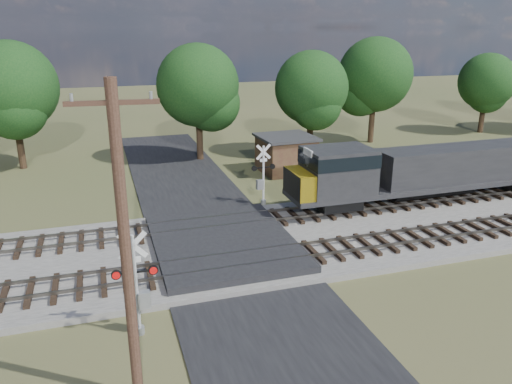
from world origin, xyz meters
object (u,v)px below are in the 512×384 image
object	(u,v)px
crossing_signal_near	(139,293)
utility_pole	(125,244)
equipment_shed	(286,154)
crossing_signal_far	(262,180)

from	to	relation	value
crossing_signal_near	utility_pole	bearing A→B (deg)	-96.59
equipment_shed	crossing_signal_near	bearing A→B (deg)	-126.89
utility_pole	equipment_shed	bearing A→B (deg)	64.13
crossing_signal_near	crossing_signal_far	size ratio (longest dim) A/B	1.04
crossing_signal_far	equipment_shed	size ratio (longest dim) A/B	0.91
equipment_shed	crossing_signal_far	bearing A→B (deg)	-124.40
utility_pole	equipment_shed	world-z (taller)	utility_pole
utility_pole	equipment_shed	xyz separation A→B (m)	(13.55, 22.60, -3.73)
crossing_signal_far	equipment_shed	bearing A→B (deg)	-126.29
crossing_signal_far	utility_pole	xyz separation A→B (m)	(-9.29, -15.74, 3.52)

